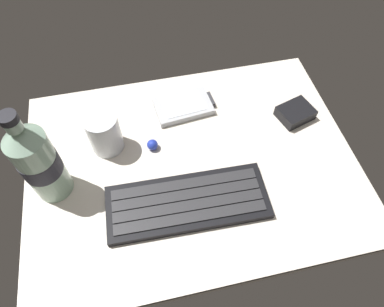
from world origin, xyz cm
name	(u,v)px	position (x,y,z in cm)	size (l,w,h in cm)	color
ground_plane	(192,166)	(0.00, -0.23, -0.99)	(64.00, 48.00, 2.80)	beige
keyboard	(187,202)	(-2.74, -8.68, 0.81)	(29.36, 11.99, 1.70)	black
handheld_device	(184,106)	(1.24, 13.96, 0.73)	(13.33, 8.82, 1.50)	#B7BABF
juice_cup	(105,134)	(-15.70, 7.47, 3.91)	(6.40, 6.40, 8.50)	silver
water_bottle	(38,161)	(-26.13, 0.09, 9.01)	(6.73, 6.73, 20.80)	#9EC1A8
charger_block	(295,113)	(23.96, 6.61, 1.20)	(7.00, 5.60, 2.40)	black
trackball_mouse	(152,145)	(-7.00, 5.00, 1.10)	(2.20, 2.20, 2.20)	#2338B2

